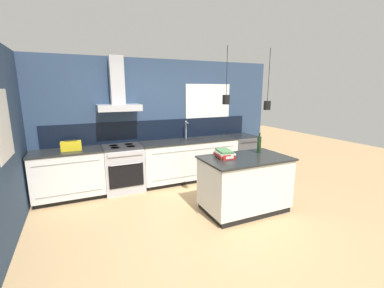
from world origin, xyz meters
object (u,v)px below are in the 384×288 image
at_px(bottle_on_island, 259,144).
at_px(yellow_toolbox, 71,146).
at_px(red_supply_box, 227,156).
at_px(book_stack, 224,154).
at_px(dishwasher, 241,154).
at_px(oven_range, 123,168).

relative_size(bottle_on_island, yellow_toolbox, 1.03).
xyz_separation_m(red_supply_box, yellow_toolbox, (-2.23, 1.65, 0.04)).
bearing_deg(book_stack, red_supply_box, -93.00).
bearing_deg(red_supply_box, bottle_on_island, 8.54).
xyz_separation_m(book_stack, red_supply_box, (-0.00, -0.09, -0.02)).
bearing_deg(dishwasher, yellow_toolbox, 180.00).
distance_m(oven_range, book_stack, 2.12).
distance_m(oven_range, red_supply_box, 2.18).
bearing_deg(yellow_toolbox, oven_range, -0.28).
xyz_separation_m(book_stack, yellow_toolbox, (-2.23, 1.57, 0.02)).
xyz_separation_m(oven_range, book_stack, (1.34, -1.56, 0.52)).
xyz_separation_m(oven_range, dishwasher, (2.79, 0.00, -0.00)).
xyz_separation_m(bottle_on_island, red_supply_box, (-0.71, -0.11, -0.11)).
distance_m(oven_range, dishwasher, 2.79).
height_order(oven_range, red_supply_box, red_supply_box).
bearing_deg(book_stack, bottle_on_island, 1.56).
bearing_deg(oven_range, yellow_toolbox, 179.72).
bearing_deg(bottle_on_island, dishwasher, 64.63).
height_order(dishwasher, yellow_toolbox, yellow_toolbox).
relative_size(book_stack, yellow_toolbox, 1.07).
relative_size(bottle_on_island, red_supply_box, 1.55).
bearing_deg(book_stack, yellow_toolbox, 144.97).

